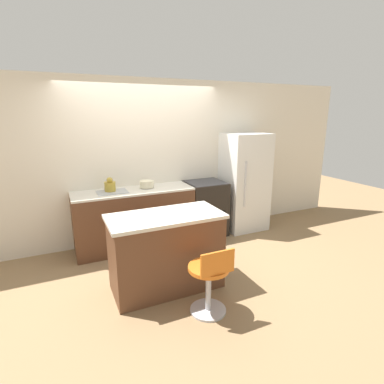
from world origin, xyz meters
name	(u,v)px	position (x,y,z in m)	size (l,w,h in m)	color
ground_plane	(159,250)	(0.00, 0.00, 0.00)	(14.00, 14.00, 0.00)	#8E704C
wall_back	(144,162)	(0.00, 0.63, 1.30)	(8.00, 0.06, 2.60)	silver
back_counter	(135,219)	(-0.27, 0.31, 0.47)	(1.82, 0.58, 0.94)	brown
kitchen_island	(166,251)	(-0.22, -0.99, 0.47)	(1.33, 0.65, 0.93)	brown
oven_range	(205,208)	(0.97, 0.31, 0.47)	(0.64, 0.60, 0.94)	black
refrigerator	(244,182)	(1.74, 0.29, 0.87)	(0.75, 0.66, 1.73)	silver
stool_chair	(210,280)	(0.01, -1.65, 0.38)	(0.43, 0.43, 0.78)	#B7B7BC
kettle	(110,186)	(-0.61, 0.36, 1.02)	(0.16, 0.16, 0.21)	#B29333
mixing_bowl	(147,184)	(-0.05, 0.36, 0.99)	(0.22, 0.22, 0.10)	beige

